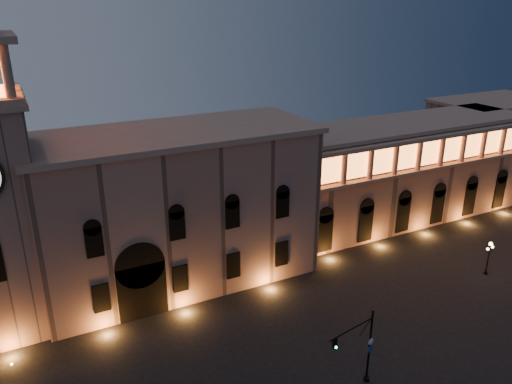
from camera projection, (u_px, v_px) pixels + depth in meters
government_building at (177, 208)px, 55.40m from camera, size 30.80×12.80×17.60m
colonnade_wing at (399, 171)px, 71.94m from camera, size 40.60×11.50×14.50m
secondary_building at (488, 142)px, 88.09m from camera, size 20.00×12.00×14.00m
traffic_light at (363, 349)px, 40.81m from camera, size 5.08×1.28×7.07m
street_lamp_near at (489, 255)px, 58.33m from camera, size 1.44×0.44×4.18m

